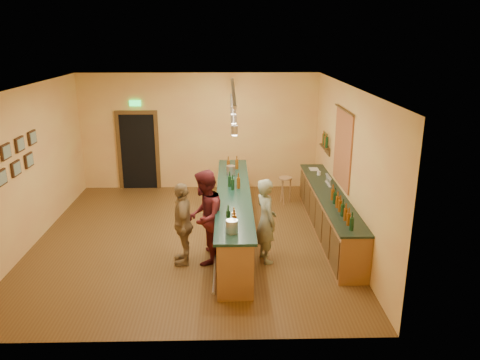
{
  "coord_description": "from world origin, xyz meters",
  "views": [
    {
      "loc": [
        0.82,
        -9.2,
        4.19
      ],
      "look_at": [
        1.04,
        0.2,
        1.24
      ],
      "focal_mm": 35.0,
      "sensor_mm": 36.0,
      "label": 1
    }
  ],
  "objects_px": {
    "back_counter": "(329,213)",
    "tasting_bar": "(234,211)",
    "customer_b": "(183,224)",
    "customer_a": "(205,217)",
    "bartender": "(266,221)",
    "bar_stool": "(285,183)"
  },
  "relations": [
    {
      "from": "tasting_bar",
      "to": "customer_b",
      "type": "relative_size",
      "value": 3.2
    },
    {
      "from": "back_counter",
      "to": "customer_b",
      "type": "xyz_separation_m",
      "value": [
        -3.03,
        -1.27,
        0.31
      ]
    },
    {
      "from": "back_counter",
      "to": "customer_a",
      "type": "xyz_separation_m",
      "value": [
        -2.61,
        -1.22,
        0.42
      ]
    },
    {
      "from": "back_counter",
      "to": "bar_stool",
      "type": "distance_m",
      "value": 2.06
    },
    {
      "from": "tasting_bar",
      "to": "bar_stool",
      "type": "xyz_separation_m",
      "value": [
        1.34,
        2.11,
        -0.05
      ]
    },
    {
      "from": "back_counter",
      "to": "bartender",
      "type": "relative_size",
      "value": 2.77
    },
    {
      "from": "tasting_bar",
      "to": "bartender",
      "type": "relative_size",
      "value": 3.11
    },
    {
      "from": "back_counter",
      "to": "customer_b",
      "type": "relative_size",
      "value": 2.86
    },
    {
      "from": "customer_a",
      "to": "bar_stool",
      "type": "distance_m",
      "value": 3.69
    },
    {
      "from": "tasting_bar",
      "to": "bartender",
      "type": "xyz_separation_m",
      "value": [
        0.6,
        -1.04,
        0.21
      ]
    },
    {
      "from": "customer_a",
      "to": "customer_b",
      "type": "distance_m",
      "value": 0.43
    },
    {
      "from": "customer_a",
      "to": "customer_b",
      "type": "bearing_deg",
      "value": -73.77
    },
    {
      "from": "bartender",
      "to": "bar_stool",
      "type": "height_order",
      "value": "bartender"
    },
    {
      "from": "back_counter",
      "to": "tasting_bar",
      "type": "relative_size",
      "value": 0.89
    },
    {
      "from": "back_counter",
      "to": "bartender",
      "type": "bearing_deg",
      "value": -140.24
    },
    {
      "from": "customer_a",
      "to": "customer_b",
      "type": "xyz_separation_m",
      "value": [
        -0.41,
        -0.04,
        -0.11
      ]
    },
    {
      "from": "bartender",
      "to": "customer_b",
      "type": "distance_m",
      "value": 1.56
    },
    {
      "from": "tasting_bar",
      "to": "bar_stool",
      "type": "height_order",
      "value": "tasting_bar"
    },
    {
      "from": "back_counter",
      "to": "customer_a",
      "type": "bearing_deg",
      "value": -154.94
    },
    {
      "from": "tasting_bar",
      "to": "bar_stool",
      "type": "bearing_deg",
      "value": 57.56
    },
    {
      "from": "customer_b",
      "to": "back_counter",
      "type": "bearing_deg",
      "value": 107.21
    },
    {
      "from": "back_counter",
      "to": "tasting_bar",
      "type": "distance_m",
      "value": 2.08
    }
  ]
}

